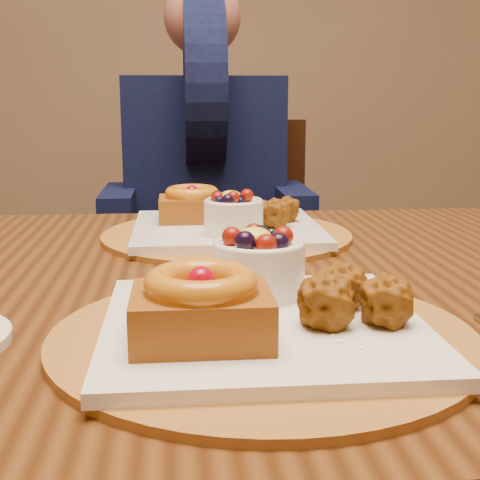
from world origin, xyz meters
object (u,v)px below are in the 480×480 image
place_setting_near (259,311)px  place_setting_far (225,224)px  dining_table (240,336)px  diner (204,150)px  chair_far (240,294)px

place_setting_near → place_setting_far: (0.00, 0.43, -0.00)m
dining_table → diner: 0.90m
dining_table → place_setting_near: size_ratio=4.21×
place_setting_far → place_setting_near: bearing=-90.1°
dining_table → place_setting_far: bearing=90.6°
place_setting_far → chair_far: (0.07, 0.53, -0.27)m
chair_far → diner: 0.37m
dining_table → place_setting_near: place_setting_near is taller
dining_table → place_setting_far: 0.24m
place_setting_far → chair_far: 0.60m
dining_table → chair_far: chair_far is taller
dining_table → place_setting_near: 0.24m
chair_far → diner: (-0.08, 0.14, 0.33)m
dining_table → diner: diner is taller
dining_table → place_setting_near: bearing=-90.8°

